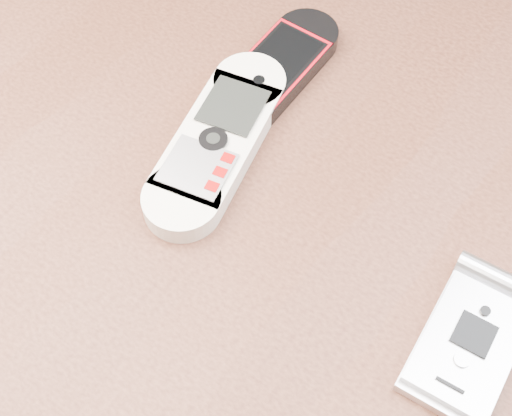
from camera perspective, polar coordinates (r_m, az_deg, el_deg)
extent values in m
cube|color=black|center=(0.49, -0.48, -1.40)|extent=(1.20, 0.80, 0.03)
cube|color=black|center=(1.18, -12.21, 14.48)|extent=(0.06, 0.06, 0.71)
cube|color=white|center=(0.49, -3.08, 5.41)|extent=(0.09, 0.17, 0.02)
cube|color=black|center=(0.53, 0.85, 10.24)|extent=(0.05, 0.16, 0.02)
cube|color=silver|center=(0.44, 16.70, -10.26)|extent=(0.06, 0.11, 0.02)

